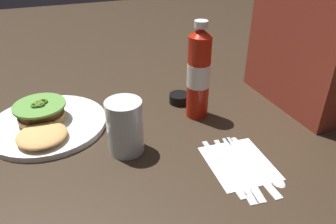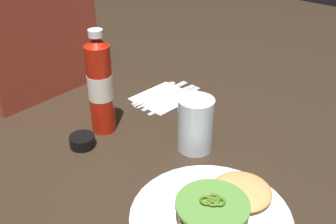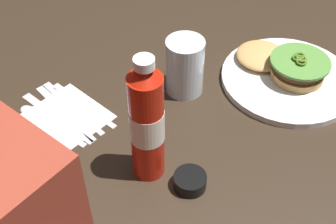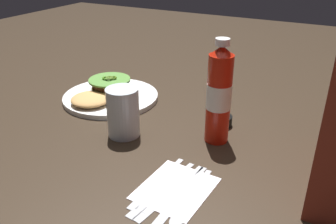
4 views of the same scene
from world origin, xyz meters
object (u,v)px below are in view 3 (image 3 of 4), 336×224
at_px(table_knife, 52,113).
at_px(spoon_utensil, 43,118).
at_px(burger_sandwich, 284,63).
at_px(fork_utensil, 77,100).
at_px(butter_knife, 68,103).
at_px(dinner_plate, 288,79).
at_px(water_glass, 185,66).
at_px(condiment_cup, 190,181).
at_px(ketchup_bottle, 147,124).
at_px(napkin, 68,115).
at_px(steak_knife, 61,108).

relative_size(table_knife, spoon_utensil, 1.15).
distance_m(burger_sandwich, fork_utensil, 0.46).
distance_m(fork_utensil, butter_knife, 0.02).
bearing_deg(dinner_plate, burger_sandwich, -31.32).
bearing_deg(butter_knife, water_glass, -129.69).
height_order(dinner_plate, condiment_cup, condiment_cup).
relative_size(ketchup_bottle, fork_utensil, 1.31).
bearing_deg(napkin, spoon_utensil, 52.27).
relative_size(ketchup_bottle, water_glass, 2.03).
distance_m(dinner_plate, napkin, 0.49).
relative_size(condiment_cup, steak_knife, 0.28).
bearing_deg(water_glass, fork_utensil, 49.26).
xyz_separation_m(burger_sandwich, water_glass, (0.15, 0.18, 0.03)).
relative_size(burger_sandwich, table_knife, 1.01).
distance_m(napkin, table_knife, 0.03).
bearing_deg(table_knife, water_glass, -124.71).
distance_m(fork_utensil, table_knife, 0.06).
xyz_separation_m(ketchup_bottle, spoon_utensil, (0.25, 0.04, -0.12)).
height_order(burger_sandwich, fork_utensil, burger_sandwich).
height_order(butter_knife, spoon_utensil, same).
height_order(napkin, fork_utensil, fork_utensil).
distance_m(dinner_plate, burger_sandwich, 0.04).
relative_size(ketchup_bottle, steak_knife, 1.21).
relative_size(water_glass, napkin, 0.82).
height_order(napkin, butter_knife, butter_knife).
distance_m(burger_sandwich, napkin, 0.48).
height_order(ketchup_bottle, spoon_utensil, ketchup_bottle).
relative_size(dinner_plate, condiment_cup, 4.99).
xyz_separation_m(napkin, butter_knife, (0.03, -0.02, 0.00)).
height_order(water_glass, condiment_cup, water_glass).
bearing_deg(table_knife, ketchup_bottle, -175.96).
bearing_deg(fork_utensil, butter_knife, 63.46).
height_order(water_glass, spoon_utensil, water_glass).
height_order(dinner_plate, butter_knife, dinner_plate).
distance_m(water_glass, spoon_utensil, 0.31).
distance_m(condiment_cup, fork_utensil, 0.32).
bearing_deg(water_glass, spoon_utensil, 57.07).
bearing_deg(burger_sandwich, spoon_utensil, 54.24).
bearing_deg(ketchup_bottle, water_glass, -68.68).
xyz_separation_m(ketchup_bottle, table_knife, (0.25, 0.02, -0.12)).
distance_m(dinner_plate, table_knife, 0.52).
relative_size(dinner_plate, fork_utensil, 1.51).
bearing_deg(spoon_utensil, ketchup_bottle, -171.13).
bearing_deg(condiment_cup, ketchup_bottle, 11.89).
height_order(fork_utensil, table_knife, same).
distance_m(condiment_cup, spoon_utensil, 0.34).
xyz_separation_m(condiment_cup, napkin, (0.30, 0.02, -0.01)).
height_order(water_glass, table_knife, water_glass).
relative_size(burger_sandwich, condiment_cup, 3.65).
relative_size(burger_sandwich, napkin, 1.40).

